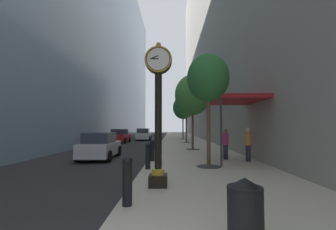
{
  "coord_description": "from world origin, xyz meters",
  "views": [
    {
      "loc": [
        1.28,
        -1.29,
        1.94
      ],
      "look_at": [
        0.88,
        23.01,
        3.2
      ],
      "focal_mm": 24.14,
      "sensor_mm": 36.0,
      "label": 1
    }
  ],
  "objects_px": {
    "bollard_third": "(148,155)",
    "car_red_mid": "(120,136)",
    "pedestrian_walking": "(225,143)",
    "street_tree_near": "(208,79)",
    "trash_bin": "(245,213)",
    "bollard_fourth": "(152,150)",
    "bollard_nearest": "(127,180)",
    "street_tree_far": "(183,108)",
    "pedestrian_by_clock": "(248,143)",
    "car_silver_far": "(100,146)",
    "street_tree_mid_near": "(192,95)",
    "car_white_near": "(144,134)",
    "street_tree_mid_far": "(186,109)",
    "street_clock": "(158,106)"
  },
  "relations": [
    {
      "from": "street_clock",
      "to": "car_white_near",
      "type": "relative_size",
      "value": 0.95
    },
    {
      "from": "car_silver_far",
      "to": "trash_bin",
      "type": "bearing_deg",
      "value": -62.21
    },
    {
      "from": "pedestrian_by_clock",
      "to": "car_silver_far",
      "type": "distance_m",
      "value": 8.53
    },
    {
      "from": "bollard_third",
      "to": "street_tree_mid_far",
      "type": "distance_m",
      "value": 16.67
    },
    {
      "from": "street_tree_near",
      "to": "street_tree_mid_near",
      "type": "bearing_deg",
      "value": 90.0
    },
    {
      "from": "car_white_near",
      "to": "car_silver_far",
      "type": "xyz_separation_m",
      "value": [
        -0.26,
        -19.01,
        -0.05
      ]
    },
    {
      "from": "bollard_third",
      "to": "pedestrian_by_clock",
      "type": "bearing_deg",
      "value": 23.09
    },
    {
      "from": "street_tree_far",
      "to": "pedestrian_walking",
      "type": "relative_size",
      "value": 3.79
    },
    {
      "from": "bollard_third",
      "to": "car_red_mid",
      "type": "relative_size",
      "value": 0.27
    },
    {
      "from": "trash_bin",
      "to": "street_clock",
      "type": "bearing_deg",
      "value": 113.12
    },
    {
      "from": "street_tree_mid_near",
      "to": "car_white_near",
      "type": "bearing_deg",
      "value": 111.46
    },
    {
      "from": "bollard_third",
      "to": "car_silver_far",
      "type": "distance_m",
      "value": 5.19
    },
    {
      "from": "street_clock",
      "to": "pedestrian_walking",
      "type": "distance_m",
      "value": 6.83
    },
    {
      "from": "pedestrian_walking",
      "to": "bollard_third",
      "type": "bearing_deg",
      "value": -143.9
    },
    {
      "from": "street_clock",
      "to": "pedestrian_walking",
      "type": "relative_size",
      "value": 2.64
    },
    {
      "from": "street_clock",
      "to": "pedestrian_walking",
      "type": "bearing_deg",
      "value": 59.34
    },
    {
      "from": "bollard_third",
      "to": "car_white_near",
      "type": "xyz_separation_m",
      "value": [
        -3.07,
        23.0,
        0.1
      ]
    },
    {
      "from": "bollard_nearest",
      "to": "car_red_mid",
      "type": "relative_size",
      "value": 0.27
    },
    {
      "from": "bollard_nearest",
      "to": "pedestrian_by_clock",
      "type": "xyz_separation_m",
      "value": [
        4.99,
        6.6,
        0.36
      ]
    },
    {
      "from": "bollard_fourth",
      "to": "street_tree_far",
      "type": "height_order",
      "value": "street_tree_far"
    },
    {
      "from": "bollard_fourth",
      "to": "street_tree_mid_far",
      "type": "distance_m",
      "value": 14.52
    },
    {
      "from": "bollard_fourth",
      "to": "bollard_nearest",
      "type": "bearing_deg",
      "value": -90.0
    },
    {
      "from": "bollard_fourth",
      "to": "street_tree_near",
      "type": "distance_m",
      "value": 4.66
    },
    {
      "from": "street_tree_mid_far",
      "to": "pedestrian_by_clock",
      "type": "height_order",
      "value": "street_tree_mid_far"
    },
    {
      "from": "street_tree_far",
      "to": "car_silver_far",
      "type": "height_order",
      "value": "street_tree_far"
    },
    {
      "from": "street_clock",
      "to": "street_tree_far",
      "type": "xyz_separation_m",
      "value": [
        2.08,
        26.7,
        2.21
      ]
    },
    {
      "from": "street_clock",
      "to": "car_silver_far",
      "type": "relative_size",
      "value": 1.08
    },
    {
      "from": "street_tree_near",
      "to": "car_white_near",
      "type": "relative_size",
      "value": 1.11
    },
    {
      "from": "street_tree_mid_far",
      "to": "trash_bin",
      "type": "xyz_separation_m",
      "value": [
        -0.59,
        -22.43,
        -3.32
      ]
    },
    {
      "from": "street_clock",
      "to": "car_silver_far",
      "type": "bearing_deg",
      "value": 120.06
    },
    {
      "from": "street_tree_mid_near",
      "to": "trash_bin",
      "type": "distance_m",
      "value": 15.16
    },
    {
      "from": "street_tree_mid_far",
      "to": "car_red_mid",
      "type": "bearing_deg",
      "value": 169.59
    },
    {
      "from": "street_clock",
      "to": "pedestrian_by_clock",
      "type": "bearing_deg",
      "value": 48.4
    },
    {
      "from": "bollard_fourth",
      "to": "car_silver_far",
      "type": "bearing_deg",
      "value": 152.18
    },
    {
      "from": "pedestrian_walking",
      "to": "car_red_mid",
      "type": "height_order",
      "value": "pedestrian_walking"
    },
    {
      "from": "street_tree_near",
      "to": "trash_bin",
      "type": "bearing_deg",
      "value": -94.88
    },
    {
      "from": "street_clock",
      "to": "street_tree_near",
      "type": "height_order",
      "value": "street_tree_near"
    },
    {
      "from": "street_tree_mid_near",
      "to": "street_tree_mid_far",
      "type": "relative_size",
      "value": 1.2
    },
    {
      "from": "street_tree_mid_near",
      "to": "street_tree_mid_far",
      "type": "distance_m",
      "value": 7.79
    },
    {
      "from": "car_red_mid",
      "to": "street_tree_near",
      "type": "bearing_deg",
      "value": -64.95
    },
    {
      "from": "street_tree_near",
      "to": "pedestrian_by_clock",
      "type": "bearing_deg",
      "value": 33.94
    },
    {
      "from": "street_tree_far",
      "to": "bollard_third",
      "type": "bearing_deg",
      "value": -96.43
    },
    {
      "from": "street_tree_mid_near",
      "to": "bollard_third",
      "type": "bearing_deg",
      "value": -107.88
    },
    {
      "from": "pedestrian_by_clock",
      "to": "car_red_mid",
      "type": "bearing_deg",
      "value": 123.54
    },
    {
      "from": "bollard_nearest",
      "to": "trash_bin",
      "type": "relative_size",
      "value": 1.07
    },
    {
      "from": "street_tree_near",
      "to": "car_silver_far",
      "type": "xyz_separation_m",
      "value": [
        -6.02,
        3.41,
        -3.38
      ]
    },
    {
      "from": "car_red_mid",
      "to": "pedestrian_walking",
      "type": "bearing_deg",
      "value": -57.73
    },
    {
      "from": "pedestrian_by_clock",
      "to": "car_white_near",
      "type": "bearing_deg",
      "value": 111.1
    },
    {
      "from": "street_tree_near",
      "to": "car_white_near",
      "type": "distance_m",
      "value": 23.39
    },
    {
      "from": "car_white_near",
      "to": "car_red_mid",
      "type": "bearing_deg",
      "value": -111.97
    }
  ]
}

